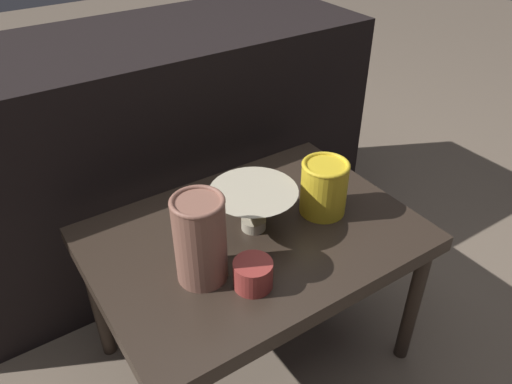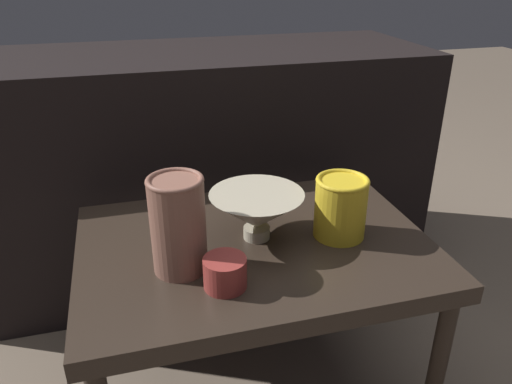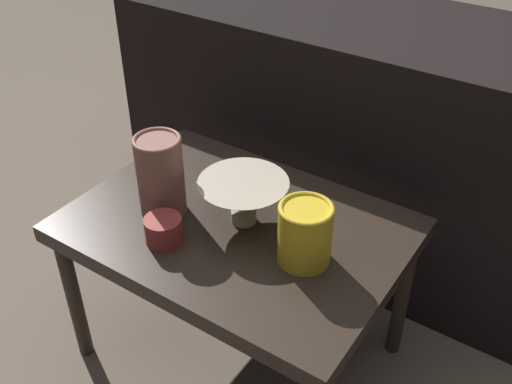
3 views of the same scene
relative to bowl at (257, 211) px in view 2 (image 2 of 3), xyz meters
The scene contains 6 objects.
table 0.11m from the bowl, 117.65° to the right, with size 0.73×0.52×0.43m.
couch_backdrop 0.60m from the bowl, 90.81° to the left, with size 1.34×0.50×0.72m.
bowl is the anchor object (origin of this frame).
vase_textured_left 0.19m from the bowl, 157.41° to the right, with size 0.11×0.11×0.19m.
vase_colorful_right 0.18m from the bowl, 11.50° to the right, with size 0.11×0.11×0.13m.
cup 0.18m from the bowl, 123.71° to the right, with size 0.08×0.08×0.06m.
Camera 2 is at (-0.24, -0.87, 0.98)m, focal length 35.00 mm.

